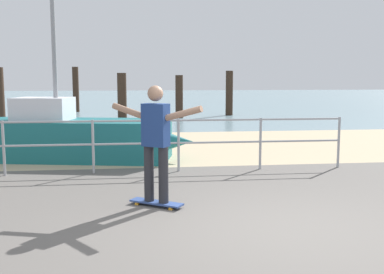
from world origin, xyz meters
name	(u,v)px	position (x,y,z in m)	size (l,w,h in m)	color
ground_plane	(290,264)	(0.00, -1.00, 0.00)	(24.00, 10.00, 0.04)	#605B56
beach_strip	(192,146)	(0.00, 7.00, 0.00)	(24.00, 6.00, 0.04)	tan
sea_surface	(152,99)	(0.00, 35.00, 0.00)	(72.00, 50.00, 0.04)	#75939E
railing_fence	(93,138)	(-2.31, 3.60, 0.70)	(9.86, 0.05, 1.05)	#9EA0A5
sailboat	(77,137)	(-2.80, 5.19, 0.52)	(5.07, 2.25, 5.07)	#19666B
skateboard	(156,203)	(-1.23, 1.18, 0.07)	(0.77, 0.62, 0.08)	#334C8C
skateboarder	(156,137)	(-1.23, 1.18, 1.02)	(1.25, 0.89, 1.65)	#26262B
groyne_post_0	(0,94)	(-7.16, 15.04, 1.13)	(0.39, 0.39, 2.26)	#332319
groyne_post_1	(76,90)	(-4.62, 19.86, 1.20)	(0.32, 0.32, 2.39)	#332319
groyne_post_2	(122,96)	(-2.07, 15.26, 1.02)	(0.40, 0.40, 2.04)	#332319
groyne_post_3	(179,97)	(0.47, 15.49, 0.97)	(0.34, 0.34, 1.95)	#332319
groyne_post_4	(229,93)	(3.02, 16.69, 1.08)	(0.35, 0.35, 2.16)	#332319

